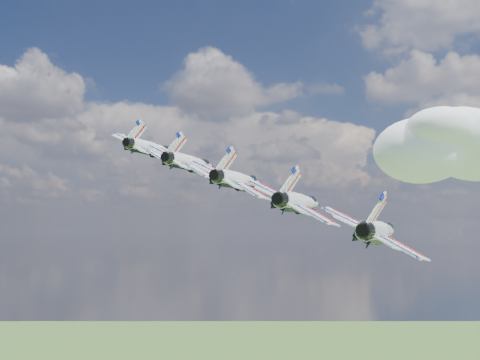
% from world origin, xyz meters
% --- Properties ---
extents(cloud_far, '(58.66, 46.09, 23.04)m').
position_xyz_m(cloud_far, '(49.78, 182.00, 184.81)').
color(cloud_far, white).
extents(jet_0, '(15.35, 18.40, 9.26)m').
position_xyz_m(jet_0, '(-17.77, 35.76, 162.26)').
color(jet_0, white).
extents(jet_1, '(15.35, 18.40, 9.26)m').
position_xyz_m(jet_1, '(-9.02, 27.94, 158.83)').
color(jet_1, white).
extents(jet_2, '(15.35, 18.40, 9.26)m').
position_xyz_m(jet_2, '(-0.27, 20.13, 155.40)').
color(jet_2, white).
extents(jet_3, '(15.35, 18.40, 9.26)m').
position_xyz_m(jet_3, '(8.48, 12.31, 151.97)').
color(jet_3, silver).
extents(jet_4, '(15.35, 18.40, 9.26)m').
position_xyz_m(jet_4, '(17.23, 4.50, 148.54)').
color(jet_4, white).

